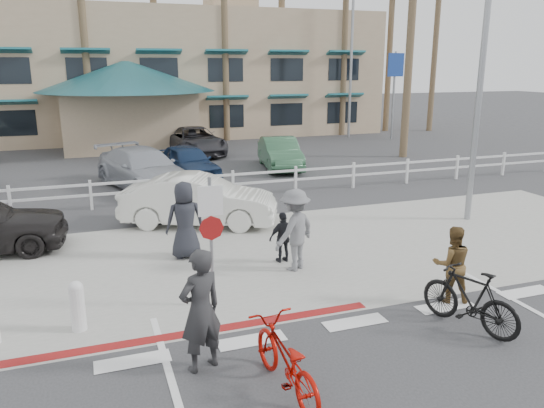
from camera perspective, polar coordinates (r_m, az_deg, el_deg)
name	(u,v)px	position (r m, az deg, el deg)	size (l,w,h in m)	color
ground	(371,338)	(9.70, 10.62, -14.01)	(140.00, 140.00, 0.00)	#333335
bike_path	(443,405)	(8.30, 17.92, -19.90)	(12.00, 16.00, 0.01)	#333335
sidewalk_plaza	(281,254)	(13.41, 1.00, -5.38)	(22.00, 7.00, 0.01)	gray
cross_street	(238,213)	(17.03, -3.70, -1.00)	(40.00, 5.00, 0.01)	#333335
parking_lot	(184,163)	(26.08, -9.44, 4.38)	(50.00, 16.00, 0.01)	#333335
curb_red	(188,334)	(9.77, -9.06, -13.64)	(7.00, 0.25, 0.02)	maroon
rail_fence	(236,184)	(18.91, -3.93, 2.14)	(29.40, 0.16, 1.00)	silver
building	(175,49)	(38.83, -10.36, 16.07)	(28.00, 16.00, 11.30)	tan
sign_post	(211,236)	(10.23, -6.57, -3.43)	(0.50, 0.10, 2.90)	gray
bollard_0	(77,306)	(10.18, -20.19, -10.27)	(0.26, 0.26, 0.95)	silver
streetlight_0	(482,69)	(16.81, 21.63, 13.35)	(0.60, 2.00, 9.00)	gray
streetlight_1	(351,62)	(35.33, 8.50, 14.84)	(0.60, 2.00, 9.50)	gray
info_sign	(393,95)	(34.64, 12.94, 11.40)	(1.20, 0.16, 5.60)	navy
palm_3	(83,20)	(32.38, -19.70, 18.18)	(4.00, 4.00, 14.00)	#254D1D
palm_4	(154,14)	(33.70, -12.59, 19.35)	(4.00, 4.00, 15.00)	#254D1D
palm_5	(225,32)	(33.42, -5.10, 17.95)	(4.00, 4.00, 13.00)	#254D1D
palm_6	(282,1)	(35.74, 1.05, 21.01)	(4.00, 4.00, 17.00)	#254D1D
palm_7	(345,26)	(36.30, 7.87, 18.41)	(4.00, 4.00, 14.00)	#254D1D
palm_8	(391,21)	(39.15, 12.70, 18.66)	(4.00, 4.00, 15.00)	#254D1D
palm_9	(436,36)	(39.93, 17.23, 16.85)	(4.00, 4.00, 13.00)	#254D1D
palm_11	(412,14)	(28.03, 14.83, 19.19)	(4.00, 4.00, 14.00)	#254D1D
bike_red	(285,360)	(7.93, 1.45, -16.41)	(0.69, 1.98, 1.04)	#9E0B03
rider_red	(201,311)	(8.32, -7.70, -11.29)	(0.72, 0.48, 1.99)	#272729
bike_black	(470,299)	(10.25, 20.51, -9.52)	(0.54, 1.91, 1.15)	black
rider_black	(452,264)	(11.17, 18.77, -6.15)	(0.77, 0.60, 1.58)	brown
pedestrian_a	(295,230)	(12.15, 2.45, -2.81)	(1.24, 0.71, 1.92)	slate
pedestrian_child	(283,237)	(12.70, 1.22, -3.61)	(0.73, 0.30, 1.24)	black
pedestrian_b	(185,220)	(13.08, -9.35, -1.72)	(0.93, 0.61, 1.91)	black
car_white_sedan	(199,200)	(15.76, -7.86, 0.38)	(1.58, 4.53, 1.49)	silver
lot_car_1	(143,169)	(20.86, -13.69, 3.70)	(2.14, 5.27, 1.53)	#9296A0
lot_car_2	(188,162)	(22.31, -9.05, 4.47)	(1.65, 4.11, 1.40)	#132646
lot_car_3	(280,153)	(24.25, 0.87, 5.48)	(1.49, 4.28, 1.41)	#305C3E
lot_car_5	(195,141)	(28.45, -8.30, 6.73)	(2.37, 5.15, 1.43)	#2E2E32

